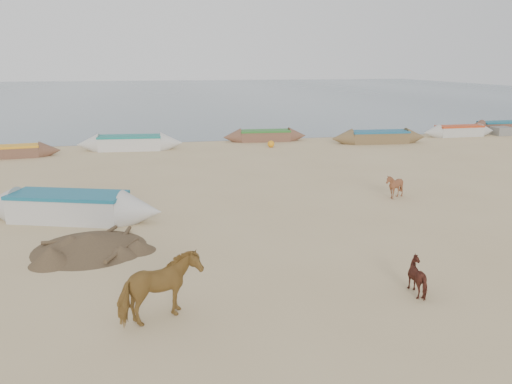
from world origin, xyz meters
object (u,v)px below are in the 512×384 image
at_px(cow_adult, 160,289).
at_px(calf_right, 421,277).
at_px(calf_front, 394,186).
at_px(near_canoe, 69,207).

distance_m(cow_adult, calf_right, 6.05).
relative_size(calf_front, near_canoe, 0.15).
distance_m(cow_adult, near_canoe, 8.23).
xyz_separation_m(calf_right, near_canoe, (-8.89, 7.74, 0.07)).
distance_m(cow_adult, calf_front, 12.39).
relative_size(cow_adult, near_canoe, 0.26).
height_order(cow_adult, calf_front, cow_adult).
distance_m(calf_right, near_canoe, 11.78).
relative_size(calf_right, near_canoe, 0.13).
bearing_deg(near_canoe, calf_right, -21.43).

